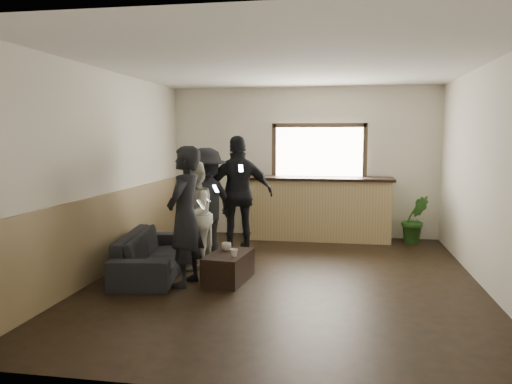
% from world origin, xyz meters
% --- Properties ---
extents(ground, '(5.00, 6.00, 0.01)m').
position_xyz_m(ground, '(0.00, 0.00, 0.00)').
color(ground, black).
extents(room_shell, '(5.01, 6.01, 2.80)m').
position_xyz_m(room_shell, '(-0.74, 0.00, 1.47)').
color(room_shell, silver).
rests_on(room_shell, ground).
extents(bar_counter, '(2.70, 0.68, 2.13)m').
position_xyz_m(bar_counter, '(0.30, 2.70, 0.64)').
color(bar_counter, tan).
rests_on(bar_counter, ground).
extents(sofa, '(1.05, 2.04, 0.57)m').
position_xyz_m(sofa, '(-1.82, -0.03, 0.28)').
color(sofa, black).
rests_on(sofa, ground).
extents(coffee_table, '(0.56, 0.88, 0.37)m').
position_xyz_m(coffee_table, '(-0.71, -0.21, 0.19)').
color(coffee_table, black).
rests_on(coffee_table, ground).
extents(cup_a, '(0.17, 0.17, 0.10)m').
position_xyz_m(cup_a, '(-0.78, -0.04, 0.42)').
color(cup_a, silver).
rests_on(cup_a, coffee_table).
extents(cup_b, '(0.13, 0.13, 0.09)m').
position_xyz_m(cup_b, '(-0.60, -0.35, 0.42)').
color(cup_b, silver).
rests_on(cup_b, coffee_table).
extents(potted_plant, '(0.54, 0.47, 0.86)m').
position_xyz_m(potted_plant, '(2.02, 2.62, 0.43)').
color(potted_plant, '#2D6623').
rests_on(potted_plant, ground).
extents(person_a, '(0.51, 0.69, 1.77)m').
position_xyz_m(person_a, '(-1.21, -0.47, 0.89)').
color(person_a, black).
rests_on(person_a, ground).
extents(person_b, '(0.63, 0.78, 1.54)m').
position_xyz_m(person_b, '(-1.36, 0.35, 0.77)').
color(person_b, beige).
rests_on(person_b, ground).
extents(person_c, '(1.10, 1.28, 1.71)m').
position_xyz_m(person_c, '(-1.37, 1.07, 0.86)').
color(person_c, black).
rests_on(person_c, ground).
extents(person_d, '(1.21, 0.82, 1.90)m').
position_xyz_m(person_d, '(-0.92, 1.46, 0.95)').
color(person_d, black).
rests_on(person_d, ground).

